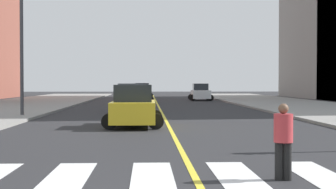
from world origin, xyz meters
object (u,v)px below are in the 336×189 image
car_silver_fourth (131,99)px  car_red_second (142,95)px  car_white_third (200,93)px  pedestrian_crossing (283,138)px  car_yellow_nearest (134,107)px  car_black_fifth (142,91)px  street_lamp (22,39)px

car_silver_fourth → car_red_second: bearing=87.0°
car_red_second → car_white_third: size_ratio=0.86×
car_silver_fourth → pedestrian_crossing: 23.72m
car_white_third → car_silver_fourth: size_ratio=0.99×
car_yellow_nearest → car_black_fifth: bearing=90.5°
car_red_second → street_lamp: size_ratio=0.50×
car_yellow_nearest → pedestrian_crossing: car_yellow_nearest is taller
pedestrian_crossing → street_lamp: 21.80m
street_lamp → pedestrian_crossing: bearing=-62.0°
car_yellow_nearest → car_white_third: car_white_third is taller
car_white_third → pedestrian_crossing: bearing=87.1°
car_yellow_nearest → car_white_third: size_ratio=0.98×
pedestrian_crossing → car_yellow_nearest: bearing=-61.8°
car_red_second → car_black_fifth: size_ratio=0.84×
car_white_third → pedestrian_crossing: (-3.40, -46.25, -0.05)m
car_white_third → pedestrian_crossing: car_white_third is taller
car_yellow_nearest → car_black_fifth: car_black_fifth is taller
car_white_third → street_lamp: (-13.48, -27.28, 3.66)m
car_silver_fourth → pedestrian_crossing: bearing=-81.8°
pedestrian_crossing → street_lamp: bearing=-49.1°
car_silver_fourth → pedestrian_crossing: car_silver_fourth is taller
car_silver_fourth → pedestrian_crossing: size_ratio=2.82×
car_silver_fourth → car_black_fifth: size_ratio=0.99×
car_white_third → street_lamp: bearing=65.0°
car_black_fifth → pedestrian_crossing: (3.36, -55.02, -0.07)m
street_lamp → car_yellow_nearest: bearing=-44.5°
car_red_second → pedestrian_crossing: 40.55m
pedestrian_crossing → street_lamp: street_lamp is taller
car_red_second → street_lamp: 22.80m
pedestrian_crossing → car_red_second: bearing=-72.4°
car_red_second → car_black_fifth: 14.60m
car_black_fifth → pedestrian_crossing: size_ratio=2.86×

